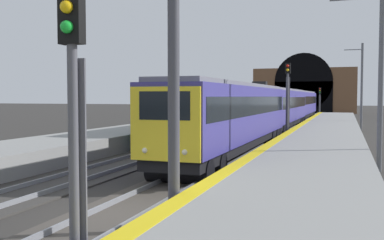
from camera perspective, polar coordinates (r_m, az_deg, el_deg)
ground_plane at (r=12.66m, az=-9.12°, el=-12.00°), size 320.00×320.00×0.00m
platform_right at (r=11.21m, az=11.79°, el=-11.37°), size 112.00×4.65×1.00m
platform_right_edge_strip at (r=11.53m, az=1.42°, el=-8.34°), size 112.00×0.50×0.01m
track_main_line at (r=12.65m, az=-9.13°, el=-11.82°), size 160.00×2.91×0.21m
train_main_approaching at (r=43.16m, az=11.25°, el=1.65°), size 57.11×2.92×3.98m
train_adjacent_platform at (r=45.40m, az=6.19°, el=1.89°), size 42.01×2.83×5.10m
railway_signal_near at (r=7.23m, az=-14.85°, el=1.61°), size 0.39×0.38×5.12m
railway_signal_mid at (r=33.42m, az=12.05°, el=3.00°), size 0.39×0.38×5.68m
railway_signal_far at (r=75.73m, az=15.92°, el=2.60°), size 0.39×0.38×4.72m
overhead_signal_gantry at (r=12.89m, az=-19.91°, el=13.85°), size 0.70×8.37×7.71m
tunnel_portal at (r=91.34m, az=14.01°, el=3.66°), size 2.68×19.80×11.73m
catenary_mast_near at (r=45.62m, az=20.73°, el=4.05°), size 0.22×1.76×8.32m
catenary_mast_far at (r=20.91m, az=22.76°, el=5.22°), size 0.22×2.26×8.09m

